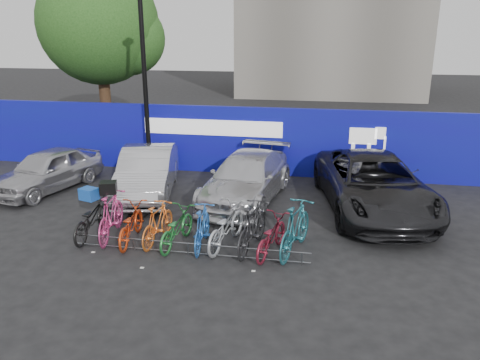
% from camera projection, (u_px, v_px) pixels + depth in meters
% --- Properties ---
extents(ground, '(100.00, 100.00, 0.00)m').
position_uv_depth(ground, '(195.00, 243.00, 11.31)').
color(ground, black).
rests_on(ground, ground).
extents(hoarding, '(22.00, 0.18, 2.40)m').
position_uv_depth(hoarding, '(240.00, 140.00, 16.56)').
color(hoarding, '#0F0B9A').
rests_on(hoarding, ground).
extents(tree, '(5.40, 5.20, 7.80)m').
position_uv_depth(tree, '(105.00, 27.00, 20.36)').
color(tree, '#382314').
rests_on(tree, ground).
extents(lamppost, '(0.25, 0.50, 6.11)m').
position_uv_depth(lamppost, '(145.00, 81.00, 15.93)').
color(lamppost, black).
rests_on(lamppost, ground).
extents(bike_rack, '(5.60, 0.03, 0.30)m').
position_uv_depth(bike_rack, '(188.00, 248.00, 10.69)').
color(bike_rack, '#595B60').
rests_on(bike_rack, ground).
extents(car_0, '(2.51, 4.17, 1.33)m').
position_uv_depth(car_0, '(47.00, 170.00, 14.94)').
color(car_0, '#ACACB0').
rests_on(car_0, ground).
extents(car_1, '(2.49, 4.66, 1.46)m').
position_uv_depth(car_1, '(147.00, 172.00, 14.51)').
color(car_1, '#A4A4A8').
rests_on(car_1, ground).
extents(car_2, '(2.58, 4.98, 1.38)m').
position_uv_depth(car_2, '(246.00, 178.00, 14.04)').
color(car_2, silver).
rests_on(car_2, ground).
extents(car_3, '(3.61, 6.06, 1.58)m').
position_uv_depth(car_3, '(373.00, 184.00, 13.19)').
color(car_3, black).
rests_on(car_3, ground).
extents(bike_0, '(0.69, 1.87, 0.98)m').
position_uv_depth(bike_0, '(92.00, 218.00, 11.56)').
color(bike_0, black).
rests_on(bike_0, ground).
extents(bike_1, '(0.82, 1.99, 1.16)m').
position_uv_depth(bike_1, '(111.00, 215.00, 11.48)').
color(bike_1, '#CF3A7F').
rests_on(bike_1, ground).
extents(bike_2, '(0.79, 1.81, 0.92)m').
position_uv_depth(bike_2, '(130.00, 224.00, 11.28)').
color(bike_2, '#C13711').
rests_on(bike_2, ground).
extents(bike_3, '(0.63, 1.70, 1.00)m').
position_uv_depth(bike_3, '(158.00, 223.00, 11.23)').
color(bike_3, orange).
rests_on(bike_3, ground).
extents(bike_4, '(0.82, 1.77, 0.90)m').
position_uv_depth(bike_4, '(176.00, 228.00, 11.09)').
color(bike_4, '#227932').
rests_on(bike_4, ground).
extents(bike_5, '(0.58, 1.72, 1.02)m').
position_uv_depth(bike_5, '(202.00, 227.00, 10.96)').
color(bike_5, blue).
rests_on(bike_5, ground).
extents(bike_6, '(1.07, 2.03, 1.01)m').
position_uv_depth(bike_6, '(226.00, 226.00, 11.04)').
color(bike_6, '#A8ABB0').
rests_on(bike_6, ground).
extents(bike_7, '(0.88, 1.97, 1.15)m').
position_uv_depth(bike_7, '(252.00, 227.00, 10.83)').
color(bike_7, '#242427').
rests_on(bike_7, ground).
extents(bike_8, '(1.00, 1.79, 0.89)m').
position_uv_depth(bike_8, '(271.00, 236.00, 10.66)').
color(bike_8, maroon).
rests_on(bike_8, ground).
extents(bike_9, '(1.06, 2.11, 1.22)m').
position_uv_depth(bike_9, '(295.00, 228.00, 10.66)').
color(bike_9, '#206470').
rests_on(bike_9, ground).
extents(cargo_crate, '(0.48, 0.41, 0.29)m').
position_uv_depth(cargo_crate, '(89.00, 194.00, 11.37)').
color(cargo_crate, '#1749A9').
rests_on(cargo_crate, bike_0).
extents(cargo_topcase, '(0.48, 0.45, 0.28)m').
position_uv_depth(cargo_topcase, '(108.00, 188.00, 11.26)').
color(cargo_topcase, black).
rests_on(cargo_topcase, bike_1).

